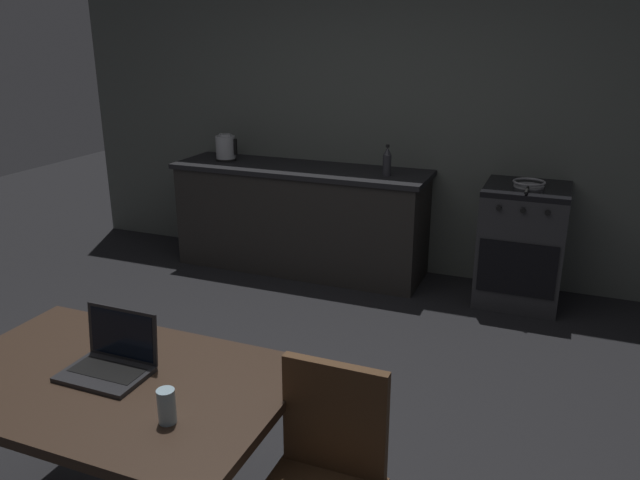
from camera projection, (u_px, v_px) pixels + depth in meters
The scene contains 11 objects.
ground_plane at pixel (243, 421), 3.30m from camera, with size 12.00×12.00×0.00m, color black.
back_wall at pixel (422, 112), 5.00m from camera, with size 6.40×0.10×2.69m, color #585D58.
kitchen_counter at pixel (301, 218), 5.31m from camera, with size 2.16×0.64×0.89m.
stove_oven at pixel (522, 244), 4.66m from camera, with size 0.60×0.62×0.89m.
dining_table at pixel (114, 393), 2.36m from camera, with size 1.35×0.85×0.73m.
chair at pixel (324, 476), 2.12m from camera, with size 0.40×0.40×0.91m.
laptop at pixel (111, 361), 2.37m from camera, with size 0.32×0.24×0.23m.
electric_kettle at pixel (226, 148), 5.38m from camera, with size 0.20×0.18×0.23m.
bottle at pixel (387, 161), 4.82m from camera, with size 0.07×0.07×0.24m.
frying_pan at pixel (529, 184), 4.49m from camera, with size 0.23×0.40×0.05m.
drinking_glass at pixel (167, 406), 2.06m from camera, with size 0.06×0.06×0.12m.
Camera 1 is at (1.44, -2.46, 1.97)m, focal length 34.99 mm.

